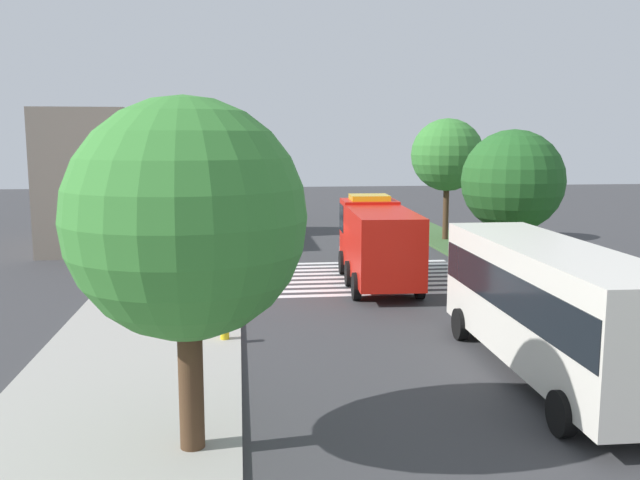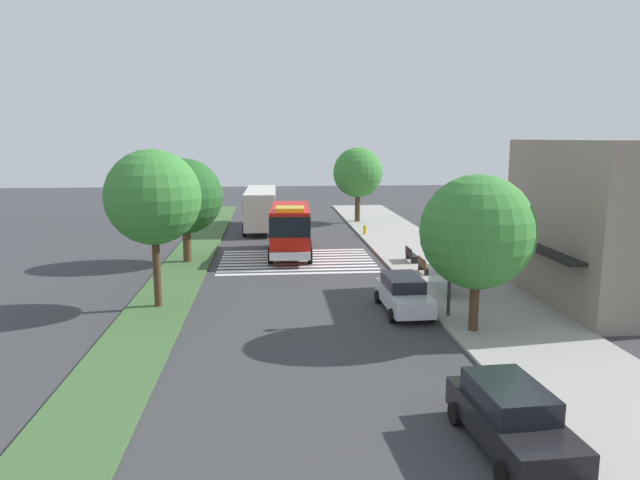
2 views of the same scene
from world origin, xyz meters
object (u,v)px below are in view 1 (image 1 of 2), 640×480
(bench_near_shelter, at_px, (207,251))
(fire_hydrant, at_px, (225,328))
(parked_car_mid, at_px, (254,207))
(median_tree_west, at_px, (447,155))
(parked_car_west, at_px, (259,227))
(median_tree_far_west, at_px, (513,181))
(bench_west_of_shelter, at_px, (203,262))
(bus_stop_shelter, at_px, (209,217))
(street_lamp, at_px, (229,180))
(sidewalk_tree_far_west, at_px, (186,220))
(sidewalk_tree_center, at_px, (223,170))
(transit_bus, at_px, (550,300))
(fire_truck, at_px, (377,239))

(bench_near_shelter, height_order, fire_hydrant, bench_near_shelter)
(parked_car_mid, distance_m, median_tree_west, 18.53)
(parked_car_west, relative_size, parked_car_mid, 1.01)
(parked_car_west, bearing_deg, parked_car_mid, -0.92)
(median_tree_west, bearing_deg, fire_hydrant, 146.43)
(median_tree_far_west, bearing_deg, bench_west_of_shelter, 85.06)
(bus_stop_shelter, bearing_deg, street_lamp, -14.66)
(sidewalk_tree_far_west, bearing_deg, sidewalk_tree_center, 0.00)
(transit_bus, distance_m, street_lamp, 28.12)
(parked_car_west, relative_size, transit_bus, 0.47)
(fire_truck, relative_size, sidewalk_tree_far_west, 1.21)
(fire_truck, xyz_separation_m, bench_west_of_shelter, (2.85, 7.69, -1.40))
(transit_bus, height_order, median_tree_far_west, median_tree_far_west)
(transit_bus, height_order, bench_near_shelter, transit_bus)
(fire_truck, relative_size, bench_near_shelter, 5.31)
(parked_car_mid, relative_size, bench_near_shelter, 2.97)
(street_lamp, distance_m, sidewalk_tree_center, 2.23)
(transit_bus, height_order, bus_stop_shelter, transit_bus)
(fire_truck, height_order, transit_bus, fire_truck)
(parked_car_mid, xyz_separation_m, transit_bus, (-37.81, -6.95, 1.22))
(median_tree_west, bearing_deg, bench_near_shelter, 111.47)
(median_tree_far_west, bearing_deg, parked_car_mid, 25.70)
(median_tree_far_west, bearing_deg, parked_car_west, 44.75)
(parked_car_mid, bearing_deg, street_lamp, 167.70)
(street_lamp, relative_size, median_tree_west, 0.82)
(fire_truck, xyz_separation_m, median_tree_west, (11.81, -6.76, 3.34))
(median_tree_far_west, bearing_deg, bench_near_shelter, 72.63)
(parked_car_west, distance_m, median_tree_west, 12.47)
(parked_car_mid, bearing_deg, transit_bus, -172.69)
(bench_west_of_shelter, relative_size, median_tree_west, 0.22)
(sidewalk_tree_center, relative_size, median_tree_far_west, 0.98)
(fire_truck, height_order, sidewalk_tree_far_west, sidewalk_tree_far_west)
(parked_car_mid, relative_size, bus_stop_shelter, 1.36)
(parked_car_west, xyz_separation_m, transit_bus, (-25.47, -6.96, 1.24))
(bus_stop_shelter, distance_m, street_lamp, 4.86)
(bench_near_shelter, bearing_deg, street_lamp, -7.49)
(parked_car_west, distance_m, sidewalk_tree_far_west, 29.26)
(bus_stop_shelter, relative_size, bench_near_shelter, 2.19)
(fire_truck, xyz_separation_m, parked_car_west, (13.26, 4.79, -1.13))
(bus_stop_shelter, xyz_separation_m, sidewalk_tree_far_west, (-25.78, -0.73, 2.90))
(sidewalk_tree_far_west, distance_m, fire_hydrant, 8.66)
(parked_car_mid, distance_m, sidewalk_tree_center, 9.89)
(bench_near_shelter, xyz_separation_m, median_tree_west, (5.68, -14.45, 4.75))
(parked_car_mid, distance_m, sidewalk_tree_far_west, 41.50)
(bus_stop_shelter, bearing_deg, parked_car_mid, -10.75)
(sidewalk_tree_center, bearing_deg, median_tree_far_west, -137.44)
(transit_bus, xyz_separation_m, street_lamp, (26.67, 8.76, 1.65))
(street_lamp, relative_size, median_tree_far_west, 0.92)
(fire_hydrant, bearing_deg, bench_near_shelter, 4.79)
(sidewalk_tree_far_west, relative_size, fire_hydrant, 10.04)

